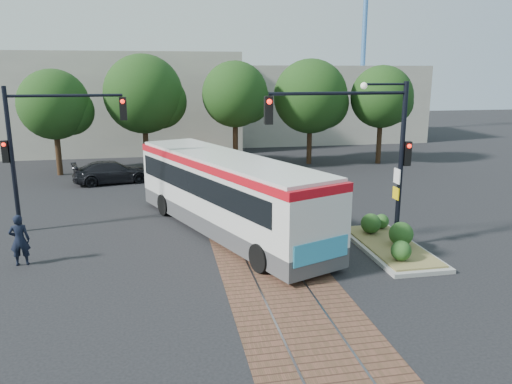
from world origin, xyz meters
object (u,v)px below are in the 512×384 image
(traffic_island, at_px, (390,240))
(signal_pole_main, at_px, (371,140))
(city_bus, at_px, (226,190))
(signal_pole_left, at_px, (40,139))
(parked_car, at_px, (112,172))
(officer, at_px, (20,240))

(traffic_island, relative_size, signal_pole_main, 0.87)
(city_bus, distance_m, traffic_island, 6.79)
(city_bus, distance_m, signal_pole_left, 7.85)
(signal_pole_main, bearing_deg, parked_car, 126.94)
(signal_pole_main, distance_m, parked_car, 17.50)
(signal_pole_left, bearing_deg, parked_car, 77.80)
(city_bus, relative_size, parked_car, 2.64)
(signal_pole_main, relative_size, officer, 3.30)
(traffic_island, distance_m, officer, 13.33)
(traffic_island, distance_m, signal_pole_left, 14.50)
(officer, xyz_separation_m, parked_car, (2.03, 12.88, -0.24))
(officer, relative_size, parked_car, 0.40)
(signal_pole_main, bearing_deg, city_bus, 147.49)
(traffic_island, bearing_deg, parked_car, 129.23)
(traffic_island, relative_size, officer, 2.86)
(signal_pole_left, bearing_deg, traffic_island, -20.36)
(traffic_island, xyz_separation_m, signal_pole_main, (-0.96, 0.09, 3.83))
(traffic_island, height_order, signal_pole_left, signal_pole_left)
(signal_pole_main, distance_m, officer, 12.78)
(traffic_island, xyz_separation_m, officer, (-13.29, 0.92, 0.58))
(officer, bearing_deg, signal_pole_left, -97.20)
(city_bus, bearing_deg, traffic_island, -50.78)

